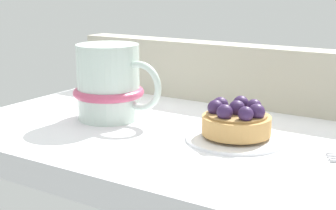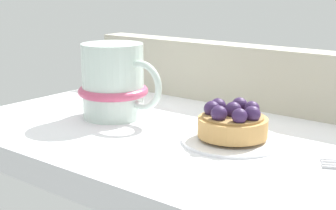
# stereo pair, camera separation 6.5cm
# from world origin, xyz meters

# --- Properties ---
(ground_plane) EXTENTS (0.66, 0.38, 0.03)m
(ground_plane) POSITION_xyz_m (0.00, 0.00, -0.02)
(ground_plane) COLOR white
(window_rail_back) EXTENTS (0.64, 0.04, 0.09)m
(window_rail_back) POSITION_xyz_m (0.00, 0.17, 0.05)
(window_rail_back) COLOR #B2AD99
(window_rail_back) RESTS_ON ground_plane
(dessert_plate) EXTENTS (0.12, 0.12, 0.01)m
(dessert_plate) POSITION_xyz_m (0.04, -0.01, 0.00)
(dessert_plate) COLOR white
(dessert_plate) RESTS_ON ground_plane
(raspberry_tart) EXTENTS (0.08, 0.08, 0.04)m
(raspberry_tart) POSITION_xyz_m (0.04, -0.00, 0.02)
(raspberry_tart) COLOR tan
(raspberry_tart) RESTS_ON dessert_plate
(coffee_mug) EXTENTS (0.14, 0.10, 0.10)m
(coffee_mug) POSITION_xyz_m (-0.15, -0.01, 0.05)
(coffee_mug) COLOR silver
(coffee_mug) RESTS_ON ground_plane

